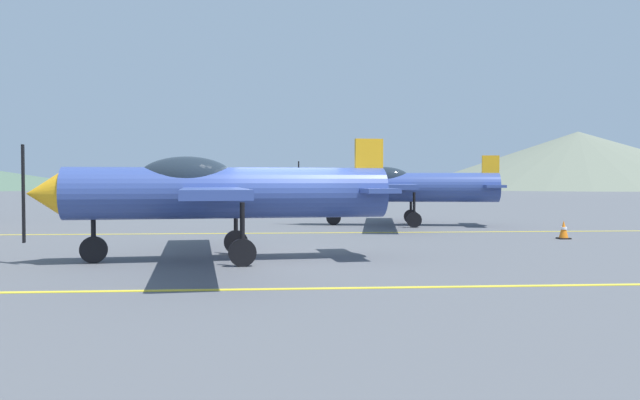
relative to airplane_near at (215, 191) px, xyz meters
The scene contains 7 objects.
ground_plane 2.35m from the airplane_near, ahead, with size 400.00×400.00×0.00m, color #54565B.
apron_line_near 4.69m from the airplane_near, 67.49° to the right, with size 80.00×0.16×0.01m, color yellow.
apron_line_far 7.87m from the airplane_near, 77.34° to the left, with size 80.00×0.16×0.01m, color yellow.
airplane_near is the anchor object (origin of this frame).
airplane_mid 12.83m from the airplane_near, 59.43° to the left, with size 8.34×9.55×2.86m.
traffic_cone_front 11.55m from the airplane_near, 23.87° to the left, with size 0.36×0.36×0.59m.
hill_centerleft 136.79m from the airplane_near, 60.59° to the left, with size 73.61×73.61×12.28m, color slate.
Camera 1 is at (-0.41, -15.27, 1.86)m, focal length 36.21 mm.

